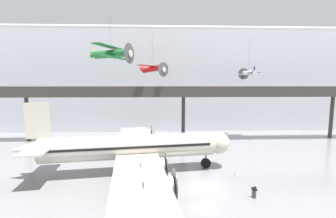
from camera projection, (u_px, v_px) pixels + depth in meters
The scene contains 10 objects.
ground_plane at pixel (203, 186), 24.35m from camera, with size 260.00×260.00×0.00m, color gray.
hangar_back_wall at pixel (180, 80), 52.42m from camera, with size 140.00×3.00×23.88m.
mezzanine_walkway at pixel (184, 95), 43.00m from camera, with size 110.00×3.20×10.57m.
ceiling_truss_beam at pixel (186, 27), 38.97m from camera, with size 120.00×0.60×0.60m.
airliner_silver_main at pixel (130, 147), 27.58m from camera, with size 26.26×30.02×8.95m.
suspended_plane_green_biplane at pixel (111, 54), 32.14m from camera, with size 6.86×7.97×6.68m.
suspended_plane_white_twin at pixel (249, 73), 44.17m from camera, with size 6.58×5.36×8.47m.
suspended_plane_red_highwing at pixel (152, 69), 41.77m from camera, with size 6.20×6.27×8.18m.
stanchion_barrier at pixel (235, 178), 25.66m from camera, with size 0.36×0.36×1.08m.
info_sign_pedestal at pixel (254, 193), 21.80m from camera, with size 0.41×0.70×1.24m.
Camera 1 is at (-4.67, -23.09, 11.08)m, focal length 24.00 mm.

